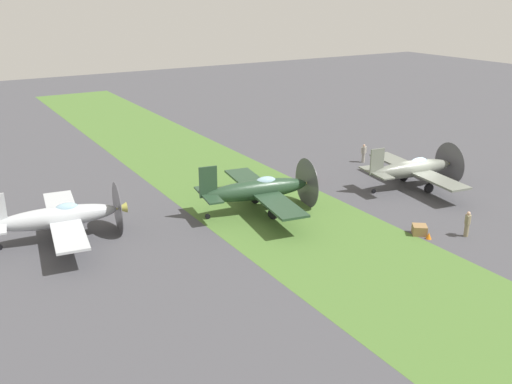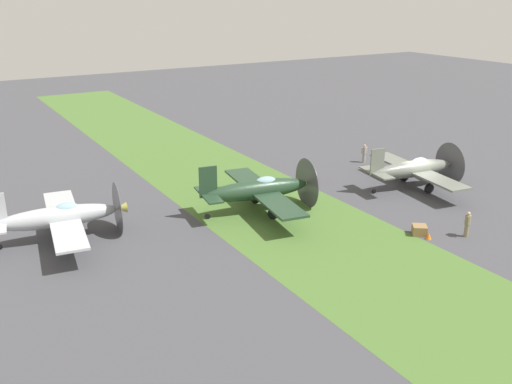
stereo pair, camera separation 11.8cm
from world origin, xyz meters
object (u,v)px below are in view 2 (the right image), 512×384
(airplane_lead, at_px, (414,169))
(ground_crew_mechanic, at_px, (467,224))
(supply_crate, at_px, (419,230))
(runway_marker_cone, at_px, (429,236))
(airplane_trail, at_px, (60,217))
(airplane_wingman, at_px, (259,190))
(ground_crew_chief, at_px, (364,153))
(fuel_drum, at_px, (311,175))

(airplane_lead, distance_m, ground_crew_mechanic, 9.82)
(supply_crate, relative_size, runway_marker_cone, 2.05)
(airplane_lead, relative_size, airplane_trail, 1.00)
(airplane_trail, height_order, ground_crew_mechanic, airplane_trail)
(airplane_wingman, height_order, airplane_trail, airplane_wingman)
(airplane_trail, xyz_separation_m, supply_crate, (11.22, 20.29, -1.27))
(ground_crew_chief, bearing_deg, ground_crew_mechanic, 75.83)
(ground_crew_mechanic, xyz_separation_m, supply_crate, (-1.79, -2.37, -0.59))
(airplane_wingman, xyz_separation_m, ground_crew_chief, (-5.58, 14.81, -0.76))
(airplane_trail, height_order, supply_crate, airplane_trail)
(ground_crew_mechanic, distance_m, fuel_drum, 14.76)
(runway_marker_cone, bearing_deg, fuel_drum, 177.10)
(airplane_wingman, distance_m, fuel_drum, 8.58)
(airplane_trail, relative_size, ground_crew_mechanic, 6.20)
(airplane_wingman, distance_m, supply_crate, 11.37)
(airplane_lead, xyz_separation_m, ground_crew_mechanic, (8.84, -4.21, -0.68))
(airplane_lead, distance_m, runway_marker_cone, 10.36)
(airplane_trail, xyz_separation_m, runway_marker_cone, (12.05, 20.28, -1.37))
(airplane_lead, relative_size, airplane_wingman, 0.95)
(airplane_lead, bearing_deg, ground_crew_chief, 177.85)
(airplane_lead, xyz_separation_m, runway_marker_cone, (7.88, -6.59, -1.37))
(fuel_drum, bearing_deg, ground_crew_mechanic, 6.60)
(airplane_lead, distance_m, ground_crew_chief, 7.64)
(ground_crew_chief, height_order, runway_marker_cone, ground_crew_chief)
(fuel_drum, height_order, runway_marker_cone, fuel_drum)
(airplane_wingman, relative_size, ground_crew_mechanic, 6.54)
(ground_crew_chief, distance_m, runway_marker_cone, 17.31)
(ground_crew_chief, distance_m, supply_crate, 16.57)
(fuel_drum, distance_m, runway_marker_cone, 13.71)
(airplane_wingman, bearing_deg, ground_crew_chief, 119.70)
(ground_crew_chief, distance_m, fuel_drum, 7.47)
(airplane_wingman, relative_size, ground_crew_chief, 6.54)
(ground_crew_mechanic, relative_size, supply_crate, 1.92)
(airplane_lead, xyz_separation_m, airplane_wingman, (-1.91, -13.45, 0.09))
(airplane_lead, height_order, ground_crew_chief, airplane_lead)
(airplane_lead, bearing_deg, supply_crate, -34.86)
(airplane_lead, bearing_deg, airplane_wingman, -89.92)
(airplane_trail, relative_size, ground_crew_chief, 6.20)
(ground_crew_mechanic, bearing_deg, runway_marker_cone, 116.55)
(fuel_drum, bearing_deg, supply_crate, -3.02)
(airplane_wingman, relative_size, airplane_trail, 1.05)
(ground_crew_chief, relative_size, fuel_drum, 1.92)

